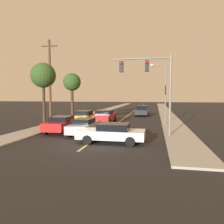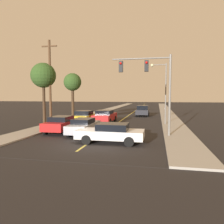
% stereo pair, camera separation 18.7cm
% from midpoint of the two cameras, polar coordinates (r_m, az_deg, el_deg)
% --- Properties ---
extents(ground_plane, '(200.00, 200.00, 0.00)m').
position_cam_midpoint_polar(ground_plane, '(15.17, -6.68, -8.42)').
color(ground_plane, black).
extents(road_surface, '(10.49, 80.00, 0.01)m').
position_cam_midpoint_polar(road_surface, '(50.39, 6.02, 0.51)').
color(road_surface, black).
rests_on(road_surface, ground).
extents(sidewalk_left, '(2.50, 80.00, 0.12)m').
position_cam_midpoint_polar(sidewalk_left, '(51.39, -1.22, 0.66)').
color(sidewalk_left, '#9E998E').
rests_on(sidewalk_left, ground).
extents(sidewalk_right, '(2.50, 80.00, 0.12)m').
position_cam_midpoint_polar(sidewalk_right, '(50.22, 13.42, 0.46)').
color(sidewalk_right, '#9E998E').
rests_on(sidewalk_right, ground).
extents(car_near_lane_front, '(1.84, 4.70, 1.39)m').
position_cam_midpoint_polar(car_near_lane_front, '(18.90, -7.54, -3.65)').
color(car_near_lane_front, '#A5A8B2').
rests_on(car_near_lane_front, ground).
extents(car_near_lane_second, '(2.08, 5.15, 1.59)m').
position_cam_midpoint_polar(car_near_lane_second, '(26.27, -2.11, -1.12)').
color(car_near_lane_second, red).
rests_on(car_near_lane_second, ground).
extents(car_outer_lane_front, '(2.00, 4.65, 1.48)m').
position_cam_midpoint_polar(car_outer_lane_front, '(20.34, -13.12, -2.99)').
color(car_outer_lane_front, red).
rests_on(car_outer_lane_front, ground).
extents(car_outer_lane_second, '(2.08, 4.24, 1.56)m').
position_cam_midpoint_polar(car_outer_lane_second, '(26.09, -7.48, -1.26)').
color(car_outer_lane_second, gold).
rests_on(car_outer_lane_second, ground).
extents(car_far_oncoming, '(2.07, 3.80, 1.73)m').
position_cam_midpoint_polar(car_far_oncoming, '(35.58, 7.65, 0.30)').
color(car_far_oncoming, black).
rests_on(car_far_oncoming, ground).
extents(car_crossing_right, '(4.71, 2.11, 1.38)m').
position_cam_midpoint_polar(car_crossing_right, '(15.46, -0.43, -5.39)').
color(car_crossing_right, white).
rests_on(car_crossing_right, ground).
extents(traffic_signal_mast, '(4.76, 0.42, 6.46)m').
position_cam_midpoint_polar(traffic_signal_mast, '(18.12, 10.02, 8.66)').
color(traffic_signal_mast, slate).
rests_on(traffic_signal_mast, ground).
extents(streetlamp_right, '(1.81, 0.36, 6.83)m').
position_cam_midpoint_polar(streetlamp_right, '(25.49, 12.66, 6.89)').
color(streetlamp_right, slate).
rests_on(streetlamp_right, ground).
extents(utility_pole_left, '(1.60, 0.24, 8.68)m').
position_cam_midpoint_polar(utility_pole_left, '(22.79, -16.13, 7.39)').
color(utility_pole_left, '#513823').
rests_on(utility_pole_left, ground).
extents(tree_left_near, '(2.49, 2.49, 6.49)m').
position_cam_midpoint_polar(tree_left_near, '(23.18, -17.74, 8.96)').
color(tree_left_near, '#3D2B1C').
rests_on(tree_left_near, ground).
extents(tree_left_far, '(2.52, 2.52, 6.42)m').
position_cam_midpoint_polar(tree_left_far, '(32.08, -10.58, 7.50)').
color(tree_left_far, '#3D2B1C').
rests_on(tree_left_far, ground).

